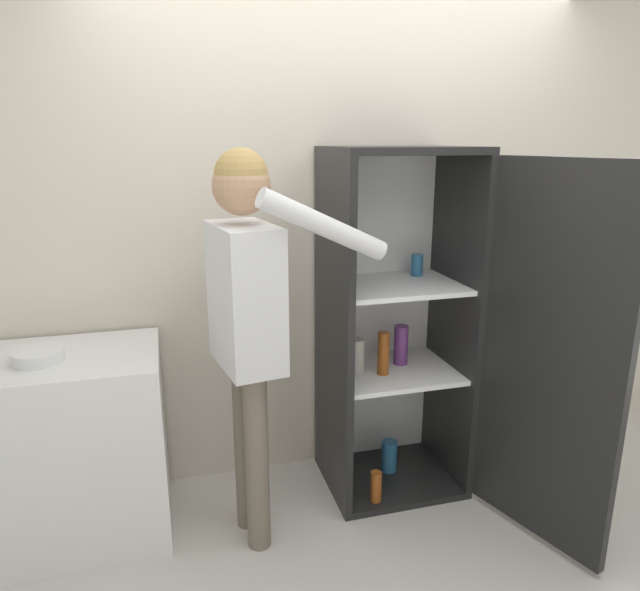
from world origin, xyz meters
TOP-DOWN VIEW (x-y plane):
  - ground_plane at (0.00, 0.00)m, footprint 12.00×12.00m
  - wall_back at (0.00, 0.98)m, footprint 7.00×0.06m
  - refrigerator at (0.31, 0.55)m, footprint 0.94×1.22m
  - person at (-0.59, 0.40)m, footprint 0.71×0.53m
  - counter at (-1.36, 0.63)m, footprint 0.78×0.59m
  - bowl at (-1.45, 0.59)m, footprint 0.21×0.21m

SIDE VIEW (x-z plane):
  - ground_plane at x=0.00m, z-range 0.00..0.00m
  - counter at x=-1.36m, z-range 0.00..0.88m
  - refrigerator at x=0.31m, z-range -0.01..1.75m
  - bowl at x=-1.45m, z-range 0.88..0.94m
  - person at x=-0.59m, z-range 0.26..2.02m
  - wall_back at x=0.00m, z-range 0.00..2.55m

